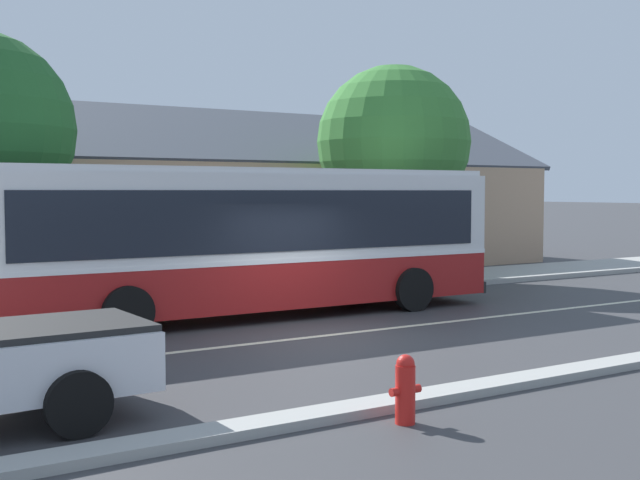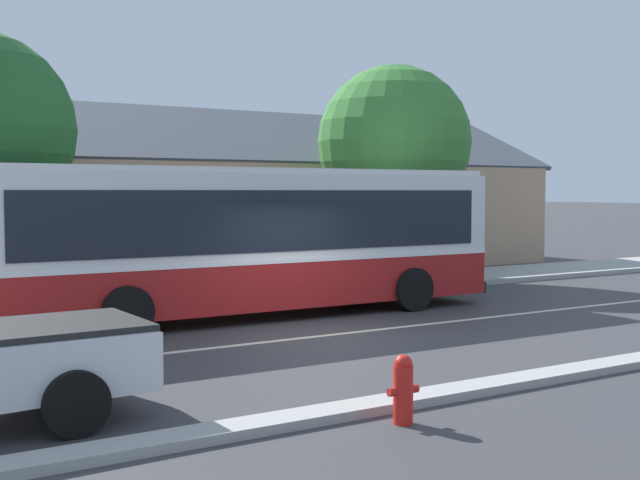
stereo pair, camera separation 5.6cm
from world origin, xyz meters
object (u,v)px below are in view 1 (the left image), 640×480
Objects in this scene: transit_bus at (250,237)px; bench_down_street at (77,286)px; bus_stop_sign at (420,230)px; fire_hydrant at (405,388)px; street_tree_primary at (392,147)px.

bench_down_street is (-3.05, 2.80, -1.17)m from transit_bus.
transit_bus is at bearing -42.56° from bench_down_street.
bench_down_street is 9.55m from bus_stop_sign.
transit_bus is 6.75m from bus_stop_sign.
transit_bus is at bearing 75.60° from fire_hydrant.
bus_stop_sign is (-0.28, -1.68, -2.43)m from street_tree_primary.
bus_stop_sign is at bearing 18.05° from transit_bus.
street_tree_primary reaches higher than bus_stop_sign.
transit_bus reaches higher than bus_stop_sign.
street_tree_primary reaches higher than fire_hydrant.
transit_bus is at bearing -150.58° from street_tree_primary.
transit_bus is 6.55× the size of bench_down_street.
street_tree_primary is 7.89× the size of fire_hydrant.
transit_bus is 4.30m from bench_down_street.
fire_hydrant is at bearing -85.29° from bench_down_street.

